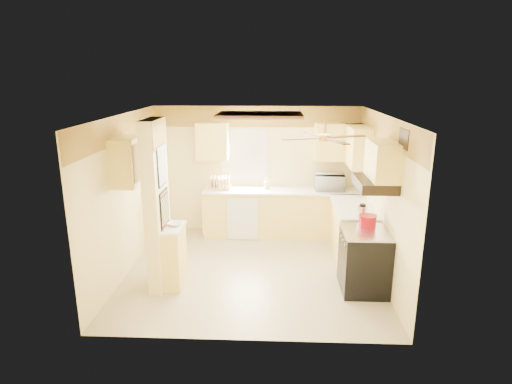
{
  "coord_description": "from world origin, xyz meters",
  "views": [
    {
      "loc": [
        0.34,
        -6.37,
        3.1
      ],
      "look_at": [
        0.05,
        0.35,
        1.23
      ],
      "focal_mm": 30.0,
      "sensor_mm": 36.0,
      "label": 1
    }
  ],
  "objects_px": {
    "stove": "(364,260)",
    "microwave": "(330,182)",
    "dutch_oven": "(368,221)",
    "kettle": "(362,211)",
    "bowl": "(175,224)"
  },
  "relations": [
    {
      "from": "stove",
      "to": "microwave",
      "type": "height_order",
      "value": "microwave"
    },
    {
      "from": "kettle",
      "to": "microwave",
      "type": "bearing_deg",
      "value": 100.48
    },
    {
      "from": "stove",
      "to": "microwave",
      "type": "bearing_deg",
      "value": 97.02
    },
    {
      "from": "microwave",
      "to": "bowl",
      "type": "height_order",
      "value": "microwave"
    },
    {
      "from": "stove",
      "to": "kettle",
      "type": "relative_size",
      "value": 4.13
    },
    {
      "from": "microwave",
      "to": "dutch_oven",
      "type": "height_order",
      "value": "microwave"
    },
    {
      "from": "dutch_oven",
      "to": "kettle",
      "type": "xyz_separation_m",
      "value": [
        -0.02,
        0.32,
        0.04
      ]
    },
    {
      "from": "microwave",
      "to": "kettle",
      "type": "bearing_deg",
      "value": 100.9
    },
    {
      "from": "bowl",
      "to": "dutch_oven",
      "type": "xyz_separation_m",
      "value": [
        2.84,
        0.15,
        0.04
      ]
    },
    {
      "from": "bowl",
      "to": "kettle",
      "type": "xyz_separation_m",
      "value": [
        2.82,
        0.48,
        0.08
      ]
    },
    {
      "from": "microwave",
      "to": "dutch_oven",
      "type": "bearing_deg",
      "value": 99.7
    },
    {
      "from": "stove",
      "to": "bowl",
      "type": "height_order",
      "value": "bowl"
    },
    {
      "from": "stove",
      "to": "bowl",
      "type": "relative_size",
      "value": 4.58
    },
    {
      "from": "microwave",
      "to": "bowl",
      "type": "relative_size",
      "value": 2.78
    },
    {
      "from": "dutch_oven",
      "to": "kettle",
      "type": "distance_m",
      "value": 0.33
    }
  ]
}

